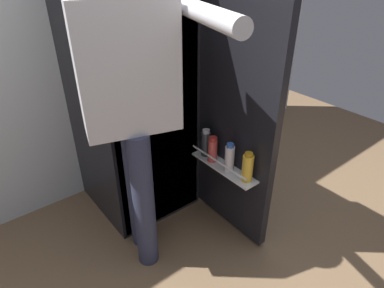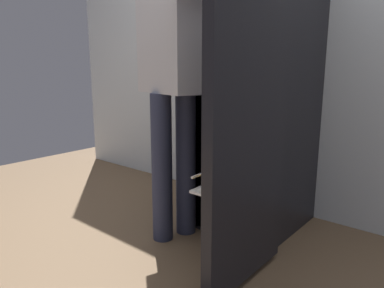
# 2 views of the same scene
# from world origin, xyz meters

# --- Properties ---
(ground_plane) EXTENTS (5.43, 5.43, 0.00)m
(ground_plane) POSITION_xyz_m (0.00, 0.00, 0.00)
(ground_plane) COLOR brown
(kitchen_wall) EXTENTS (4.40, 0.10, 2.43)m
(kitchen_wall) POSITION_xyz_m (0.00, 0.95, 1.22)
(kitchen_wall) COLOR silver
(kitchen_wall) RESTS_ON ground_plane
(refrigerator) EXTENTS (0.68, 1.25, 1.74)m
(refrigerator) POSITION_xyz_m (0.02, 0.53, 0.87)
(refrigerator) COLOR black
(refrigerator) RESTS_ON ground_plane
(person) EXTENTS (0.58, 0.85, 1.74)m
(person) POSITION_xyz_m (-0.24, 0.10, 1.06)
(person) COLOR #2D334C
(person) RESTS_ON ground_plane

